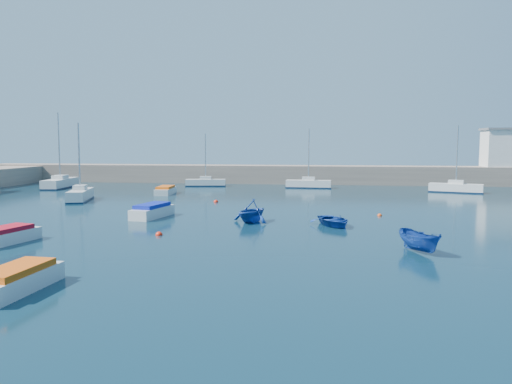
# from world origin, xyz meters

# --- Properties ---
(ground) EXTENTS (220.00, 220.00, 0.00)m
(ground) POSITION_xyz_m (0.00, 0.00, 0.00)
(ground) COLOR #0C2836
(ground) RESTS_ON ground
(back_wall) EXTENTS (96.00, 4.50, 2.60)m
(back_wall) POSITION_xyz_m (0.00, 46.00, 1.30)
(back_wall) COLOR gray
(back_wall) RESTS_ON ground
(sailboat_3) EXTENTS (3.15, 6.09, 7.87)m
(sailboat_3) POSITION_xyz_m (-21.39, 21.05, 0.63)
(sailboat_3) COLOR silver
(sailboat_3) RESTS_ON ground
(sailboat_4) EXTENTS (2.89, 7.66, 9.79)m
(sailboat_4) POSITION_xyz_m (-31.09, 34.60, 0.66)
(sailboat_4) COLOR silver
(sailboat_4) RESTS_ON ground
(sailboat_5) EXTENTS (5.55, 2.36, 7.14)m
(sailboat_5) POSITION_xyz_m (-12.77, 39.57, 0.53)
(sailboat_5) COLOR silver
(sailboat_5) RESTS_ON ground
(sailboat_6) EXTENTS (5.87, 1.85, 7.72)m
(sailboat_6) POSITION_xyz_m (1.18, 38.69, 0.57)
(sailboat_6) COLOR silver
(sailboat_6) RESTS_ON ground
(sailboat_7) EXTENTS (6.21, 3.52, 7.93)m
(sailboat_7) POSITION_xyz_m (18.70, 35.04, 0.58)
(sailboat_7) COLOR silver
(sailboat_7) RESTS_ON ground
(motorboat_0) EXTENTS (2.39, 4.58, 0.98)m
(motorboat_0) POSITION_xyz_m (-15.29, -0.13, 0.46)
(motorboat_0) COLOR silver
(motorboat_0) RESTS_ON ground
(motorboat_1) EXTENTS (2.37, 4.69, 1.10)m
(motorboat_1) POSITION_xyz_m (-10.26, 11.01, 0.52)
(motorboat_1) COLOR silver
(motorboat_1) RESTS_ON ground
(motorboat_2) EXTENTS (1.97, 4.67, 0.94)m
(motorboat_2) POSITION_xyz_m (-14.85, 28.53, 0.44)
(motorboat_2) COLOR silver
(motorboat_2) RESTS_ON ground
(motorboat_3) EXTENTS (1.72, 4.41, 1.02)m
(motorboat_3) POSITION_xyz_m (-8.87, -8.72, 0.48)
(motorboat_3) COLOR silver
(motorboat_3) RESTS_ON ground
(dinghy_center) EXTENTS (3.87, 4.43, 0.76)m
(dinghy_center) POSITION_xyz_m (3.84, 8.84, 0.38)
(dinghy_center) COLOR navy
(dinghy_center) RESTS_ON ground
(dinghy_left) EXTENTS (3.98, 4.17, 1.72)m
(dinghy_left) POSITION_xyz_m (-2.13, 9.64, 0.86)
(dinghy_left) COLOR navy
(dinghy_left) RESTS_ON ground
(dinghy_right) EXTENTS (2.47, 3.33, 1.21)m
(dinghy_right) POSITION_xyz_m (8.24, 0.66, 0.60)
(dinghy_right) COLOR navy
(dinghy_right) RESTS_ON ground
(buoy_0) EXTENTS (0.45, 0.45, 0.45)m
(buoy_0) POSITION_xyz_m (-7.25, 3.70, 0.00)
(buoy_0) COLOR red
(buoy_0) RESTS_ON ground
(buoy_1) EXTENTS (0.39, 0.39, 0.39)m
(buoy_1) POSITION_xyz_m (7.63, 14.25, 0.00)
(buoy_1) COLOR #D84010
(buoy_1) RESTS_ON ground
(buoy_3) EXTENTS (0.47, 0.47, 0.47)m
(buoy_3) POSITION_xyz_m (-7.46, 21.68, 0.00)
(buoy_3) COLOR red
(buoy_3) RESTS_ON ground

